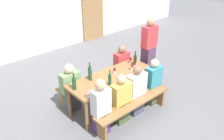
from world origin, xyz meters
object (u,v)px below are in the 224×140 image
object	(u,v)px
seated_guest_far_1	(122,67)
standing_host	(148,53)
wine_glass_3	(130,58)
wine_bottle_0	(74,83)
tasting_table	(112,80)
wine_bottle_2	(135,60)
seated_guest_near_3	(153,83)
seated_guest_near_0	(101,108)
wooden_door	(93,11)
wine_glass_4	(115,69)
wine_glass_0	(137,64)
seated_guest_far_0	(71,89)
wine_bottle_4	(91,75)
wine_glass_2	(88,92)
wine_glass_1	(132,64)
bench_far	(94,81)
seated_guest_near_2	(136,92)
seated_guest_near_1	(121,100)
bench_near	(134,106)
wine_bottle_1	(110,79)
wine_bottle_3	(90,72)

from	to	relation	value
seated_guest_far_1	standing_host	size ratio (longest dim) A/B	0.64
wine_glass_3	wine_bottle_0	bearing A→B (deg)	-176.76
tasting_table	wine_bottle_2	xyz separation A→B (m)	(0.77, 0.07, 0.21)
seated_guest_far_1	seated_guest_near_3	bearing A→B (deg)	-0.40
seated_guest_near_0	wooden_door	bearing A→B (deg)	-36.02
wine_glass_4	seated_guest_far_1	distance (m)	0.84
wine_glass_0	seated_guest_far_1	distance (m)	0.70
wine_bottle_0	seated_guest_far_0	world-z (taller)	wine_bottle_0
wine_bottle_4	wine_glass_2	size ratio (longest dim) A/B	1.92
wine_glass_1	seated_guest_near_3	size ratio (longest dim) A/B	0.16
bench_far	seated_guest_far_0	world-z (taller)	seated_guest_far_0
wooden_door	wine_glass_3	size ratio (longest dim) A/B	13.07
wine_glass_2	seated_guest_far_1	distance (m)	1.83
wine_bottle_4	seated_guest_near_0	xyz separation A→B (m)	(-0.29, -0.68, -0.31)
seated_guest_near_3	seated_guest_far_0	xyz separation A→B (m)	(-1.48, 1.01, -0.01)
wine_glass_0	seated_guest_near_2	size ratio (longest dim) A/B	0.15
seated_guest_far_0	seated_guest_near_1	bearing A→B (deg)	26.76
bench_far	wine_bottle_2	bearing A→B (deg)	-37.05
bench_near	wine_glass_1	bearing A→B (deg)	48.04
wine_bottle_1	seated_guest_near_3	size ratio (longest dim) A/B	0.31
bench_far	seated_guest_near_3	xyz separation A→B (m)	(0.76, -1.16, 0.16)
wine_bottle_2	seated_guest_near_0	bearing A→B (deg)	-158.79
wine_bottle_0	seated_guest_far_1	world-z (taller)	wine_bottle_0
seated_guest_near_0	standing_host	xyz separation A→B (m)	(2.07, 0.68, 0.26)
wine_glass_4	seated_guest_near_2	bearing A→B (deg)	-81.46
seated_guest_far_1	wine_bottle_0	bearing A→B (deg)	-76.25
wine_bottle_0	wine_bottle_3	distance (m)	0.52
wine_bottle_0	bench_far	bearing A→B (deg)	32.37
bench_near	wine_glass_3	xyz separation A→B (m)	(0.75, 0.85, 0.51)
wine_glass_4	wine_glass_0	bearing A→B (deg)	-16.92
bench_far	wooden_door	bearing A→B (deg)	52.40
wine_bottle_1	wine_glass_4	size ratio (longest dim) A/B	2.18
tasting_table	wooden_door	bearing A→B (deg)	57.73
wine_glass_2	seated_guest_near_1	world-z (taller)	seated_guest_near_1
seated_guest_far_0	seated_guest_far_1	bearing A→B (deg)	90.00
wooden_door	seated_guest_near_2	size ratio (longest dim) A/B	1.89
seated_guest_near_0	bench_near	bearing A→B (deg)	-101.86
tasting_table	seated_guest_far_0	xyz separation A→B (m)	(-0.72, 0.50, -0.16)
wine_bottle_2	wine_glass_2	distance (m)	1.65
wine_bottle_2	standing_host	bearing A→B (deg)	10.27
seated_guest_near_1	wine_glass_0	bearing A→B (deg)	-64.19
bench_near	wine_bottle_2	distance (m)	1.18
wine_glass_1	wine_glass_3	world-z (taller)	wine_glass_1
wine_bottle_0	wine_glass_2	distance (m)	0.40
tasting_table	seated_guest_far_1	size ratio (longest dim) A/B	1.79
wine_glass_2	wine_glass_3	xyz separation A→B (m)	(1.59, 0.49, -0.00)
wine_glass_4	seated_guest_near_3	bearing A→B (deg)	-42.67
wooden_door	bench_far	size ratio (longest dim) A/B	1.13
wine_bottle_3	bench_far	bearing A→B (deg)	45.99
seated_guest_near_0	wine_glass_2	bearing A→B (deg)	30.85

